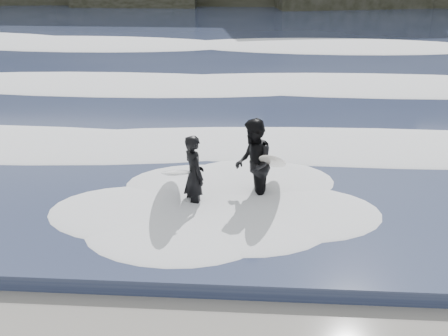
{
  "coord_description": "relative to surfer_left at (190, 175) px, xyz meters",
  "views": [
    {
      "loc": [
        2.29,
        -4.72,
        5.6
      ],
      "look_at": [
        1.55,
        6.31,
        1.0
      ],
      "focal_mm": 45.0,
      "sensor_mm": 36.0,
      "label": 1
    }
  ],
  "objects": [
    {
      "name": "sea",
      "position": [
        -0.83,
        22.9,
        -0.76
      ],
      "size": [
        90.0,
        52.0,
        0.3
      ],
      "primitive_type": "cube",
      "color": "#2B3553",
      "rests_on": "ground"
    },
    {
      "name": "surfer_left",
      "position": [
        0.0,
        0.0,
        0.0
      ],
      "size": [
        1.29,
        2.26,
        1.8
      ],
      "color": "black",
      "rests_on": "ground"
    },
    {
      "name": "foam_far",
      "position": [
        -0.83,
        18.9,
        -0.46
      ],
      "size": [
        60.0,
        4.8,
        0.3
      ],
      "primitive_type": "ellipsoid",
      "color": "white",
      "rests_on": "sea"
    },
    {
      "name": "foam_near",
      "position": [
        -0.83,
        2.9,
        -0.51
      ],
      "size": [
        60.0,
        3.2,
        0.2
      ],
      "primitive_type": "ellipsoid",
      "color": "white",
      "rests_on": "sea"
    },
    {
      "name": "surfer_right",
      "position": [
        1.37,
        0.42,
        0.11
      ],
      "size": [
        1.24,
        1.96,
        2.02
      ],
      "color": "black",
      "rests_on": "ground"
    },
    {
      "name": "foam_mid",
      "position": [
        -0.83,
        9.9,
        -0.49
      ],
      "size": [
        60.0,
        4.0,
        0.24
      ],
      "primitive_type": "ellipsoid",
      "color": "white",
      "rests_on": "sea"
    }
  ]
}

